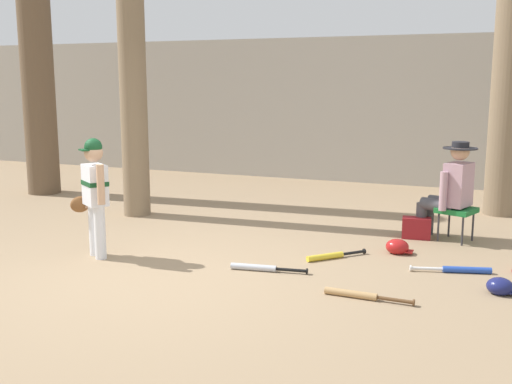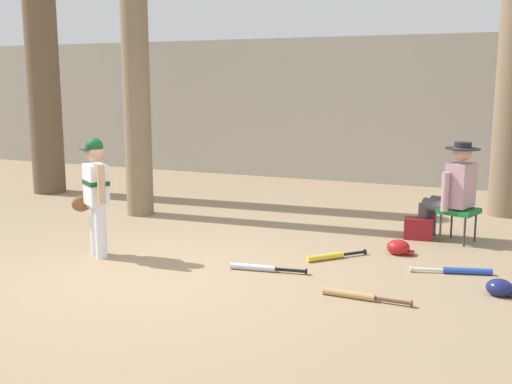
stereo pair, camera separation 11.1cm
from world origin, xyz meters
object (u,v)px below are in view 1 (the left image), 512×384
bat_aluminum_silver (260,268)px  batting_helmet_navy (500,286)px  folding_stool (457,211)px  seated_spectator (450,188)px  tree_far_left (33,10)px  batting_helmet_red (397,247)px  handbag_beside_stool (416,228)px  bat_yellow_trainer (330,256)px  young_ballplayer (94,190)px  tree_behind_spectator (511,55)px  bat_wood_tan (358,295)px  bat_blue_youth (460,270)px  tree_near_player (131,39)px

bat_aluminum_silver → batting_helmet_navy: 2.28m
folding_stool → seated_spectator: bearing=160.5°
tree_far_left → bat_aluminum_silver: (5.07, -2.73, -3.02)m
batting_helmet_navy → batting_helmet_red: size_ratio=0.93×
seated_spectator → batting_helmet_red: size_ratio=3.97×
handbag_beside_stool → bat_yellow_trainer: (-0.75, -1.26, -0.10)m
bat_aluminum_silver → young_ballplayer: bearing=-174.3°
tree_behind_spectator → folding_stool: (-0.49, -1.84, -1.89)m
folding_stool → handbag_beside_stool: folding_stool is taller
handbag_beside_stool → tree_far_left: 7.05m
bat_wood_tan → bat_aluminum_silver: bearing=159.5°
seated_spectator → handbag_beside_stool: 0.63m
bat_yellow_trainer → batting_helmet_navy: 1.79m
seated_spectator → bat_wood_tan: 2.57m
folding_stool → bat_yellow_trainer: 1.80m
folding_stool → handbag_beside_stool: 0.51m
tree_far_left → seated_spectator: bearing=-6.0°
tree_far_left → bat_blue_youth: (6.97, -2.03, -3.02)m
tree_behind_spectator → tree_near_player: bearing=-157.7°
bat_yellow_trainer → tree_far_left: bearing=160.0°
seated_spectator → bat_yellow_trainer: 1.84m
folding_stool → bat_yellow_trainer: size_ratio=0.87×
seated_spectator → batting_helmet_red: seated_spectator is taller
seated_spectator → batting_helmet_navy: 2.02m
young_ballplayer → seated_spectator: (3.51, 2.20, -0.10)m
handbag_beside_stool → batting_helmet_navy: 2.01m
tree_behind_spectator → batting_helmet_navy: tree_behind_spectator is taller
tree_behind_spectator → bat_wood_tan: bearing=-105.0°
folding_stool → batting_helmet_red: (-0.56, -0.81, -0.29)m
tree_behind_spectator → handbag_beside_stool: (-0.94, -1.88, -2.13)m
batting_helmet_red → tree_near_player: bearing=170.4°
young_ballplayer → batting_helmet_navy: (4.12, 0.37, -0.67)m
bat_wood_tan → bat_yellow_trainer: bearing=116.9°
folding_stool → batting_helmet_navy: (0.52, -1.80, -0.29)m
bat_blue_youth → handbag_beside_stool: bearing=115.8°
batting_helmet_red → folding_stool: bearing=55.3°
folding_stool → bat_aluminum_silver: 2.67m
tree_near_player → batting_helmet_red: bearing=-9.6°
tree_near_player → bat_blue_youth: tree_near_player is taller
seated_spectator → tree_far_left: 7.19m
tree_far_left → bat_yellow_trainer: (5.63, -2.05, -3.02)m
bat_blue_youth → batting_helmet_navy: 0.64m
seated_spectator → bat_yellow_trainer: (-1.11, -1.34, -0.61)m
handbag_beside_stool → batting_helmet_red: 0.77m
seated_spectator → bat_wood_tan: bearing=-102.9°
tree_behind_spectator → young_ballplayer: bearing=-135.6°
bat_aluminum_silver → tree_near_player: bearing=145.2°
handbag_beside_stool → bat_wood_tan: handbag_beside_stool is taller
seated_spectator → bat_yellow_trainer: size_ratio=2.05×
young_ballplayer → bat_blue_youth: (3.75, 0.88, -0.71)m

